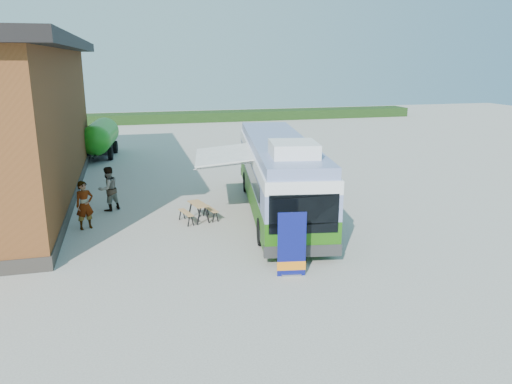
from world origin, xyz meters
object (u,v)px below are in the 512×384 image
object	(u,v)px
bus	(279,173)
slurry_tanker	(100,136)
banner	(292,250)
person_a	(85,205)
picnic_table	(198,208)
person_b	(108,189)

from	to	relation	value
bus	slurry_tanker	size ratio (longest dim) A/B	1.87
banner	person_a	distance (m)	9.07
picnic_table	person_a	world-z (taller)	person_a
picnic_table	person_b	bearing A→B (deg)	131.40
bus	slurry_tanker	xyz separation A→B (m)	(-8.08, 15.35, -0.37)
person_b	slurry_tanker	distance (m)	13.27
banner	bus	bearing A→B (deg)	85.71
banner	person_a	xyz separation A→B (m)	(-6.51, 6.32, 0.12)
slurry_tanker	bus	bearing A→B (deg)	-56.14
person_b	slurry_tanker	bearing A→B (deg)	-123.42
picnic_table	person_a	bearing A→B (deg)	163.92
bus	banner	size ratio (longest dim) A/B	5.97
banner	slurry_tanker	world-z (taller)	slurry_tanker
bus	picnic_table	distance (m)	3.82
person_a	slurry_tanker	size ratio (longest dim) A/B	0.29
picnic_table	slurry_tanker	distance (m)	16.39
banner	person_b	bearing A→B (deg)	132.38
banner	person_b	size ratio (longest dim) A/B	1.05
bus	person_b	distance (m)	7.58
person_a	slurry_tanker	bearing A→B (deg)	66.68
banner	slurry_tanker	xyz separation A→B (m)	(-6.51, 21.90, 0.56)
bus	banner	bearing A→B (deg)	-94.29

